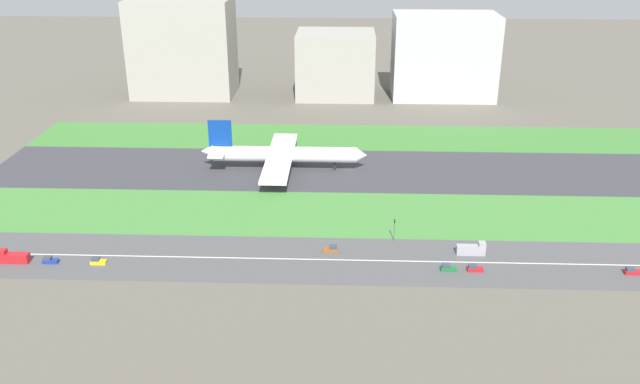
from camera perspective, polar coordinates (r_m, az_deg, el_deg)
name	(u,v)px	position (r m, az deg, el deg)	size (l,w,h in m)	color
ground_plane	(349,170)	(261.11, 2.52, 1.89)	(800.00, 800.00, 0.00)	#5B564C
runway	(349,170)	(261.09, 2.52, 1.90)	(280.00, 46.00, 0.10)	#38383D
grass_median_north	(349,137)	(299.70, 2.50, 4.72)	(280.00, 36.00, 0.10)	#3D7A33
grass_median_south	(349,214)	(223.33, 2.54, -1.90)	(280.00, 36.00, 0.10)	#427F38
highway	(350,260)	(194.77, 2.57, -5.86)	(280.00, 28.00, 0.10)	#4C4C4F
highway_centerline	(350,260)	(194.75, 2.57, -5.85)	(266.00, 0.50, 0.01)	silver
airliner	(281,154)	(260.10, -3.40, 3.25)	(65.00, 56.00, 19.70)	white
car_5	(632,271)	(206.55, 25.17, -6.18)	(4.40, 1.80, 2.00)	#B2191E
car_0	(98,261)	(202.60, -18.52, -5.65)	(4.40, 1.80, 2.00)	yellow
car_6	(448,268)	(192.30, 10.90, -6.41)	(4.40, 1.80, 2.00)	#19662D
car_3	(474,268)	(193.59, 13.10, -6.40)	(4.40, 1.80, 2.00)	#B2191E
car_2	(331,249)	(198.77, 0.98, -4.92)	(4.40, 1.80, 2.00)	brown
truck_0	(472,249)	(202.03, 12.88, -4.82)	(8.40, 2.50, 4.00)	#99999E
truck_1	(14,257)	(212.05, -24.79, -5.11)	(8.40, 2.50, 4.00)	#B2191E
car_4	(50,260)	(207.89, -22.16, -5.45)	(4.40, 1.80, 2.00)	navy
traffic_light	(394,228)	(204.95, 6.39, -3.11)	(0.36, 0.50, 7.20)	#4C4C51
terminal_building	(183,48)	(374.50, -11.67, 12.04)	(54.01, 33.57, 51.32)	#9E998E
hangar_building	(335,64)	(365.77, 1.33, 10.89)	(41.52, 34.62, 34.46)	#9E998E
office_tower	(444,56)	(368.51, 10.56, 11.39)	(54.29, 32.17, 44.22)	#B2B2B7
fuel_tank_west	(348,63)	(411.58, 2.41, 10.99)	(21.17, 21.17, 16.84)	silver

